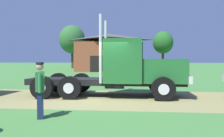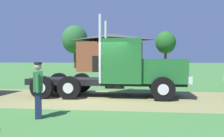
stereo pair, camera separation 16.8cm
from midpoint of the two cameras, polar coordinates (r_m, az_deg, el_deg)
name	(u,v)px [view 2 (the right image)]	position (r m, az deg, el deg)	size (l,w,h in m)	color
ground_plane	(100,98)	(10.71, -2.47, -7.21)	(200.00, 200.00, 0.00)	#417A39
dirt_track	(100,98)	(10.71, -2.47, -7.19)	(120.00, 5.07, 0.01)	#898450
truck_foreground_white	(126,70)	(11.18, 3.96, -0.37)	(7.52, 2.63, 3.73)	black
visitor_standing_near	(38,88)	(7.36, -16.83, -4.47)	(0.41, 0.61, 1.68)	#33723F
shed_building	(112,53)	(35.51, 0.09, 3.80)	(9.52, 8.22, 5.59)	brown
tree_left	(75,39)	(46.44, -8.91, 6.96)	(4.96, 4.96, 8.30)	#513823
tree_mid	(166,43)	(42.36, 12.97, 6.13)	(3.54, 3.54, 6.62)	#513823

